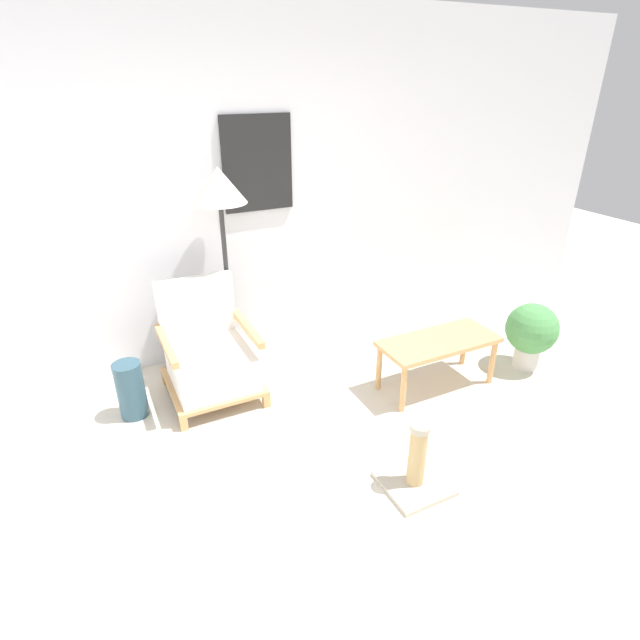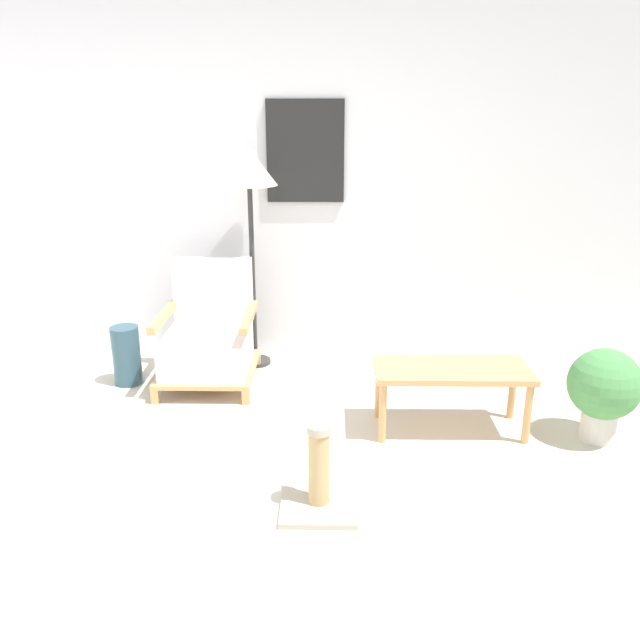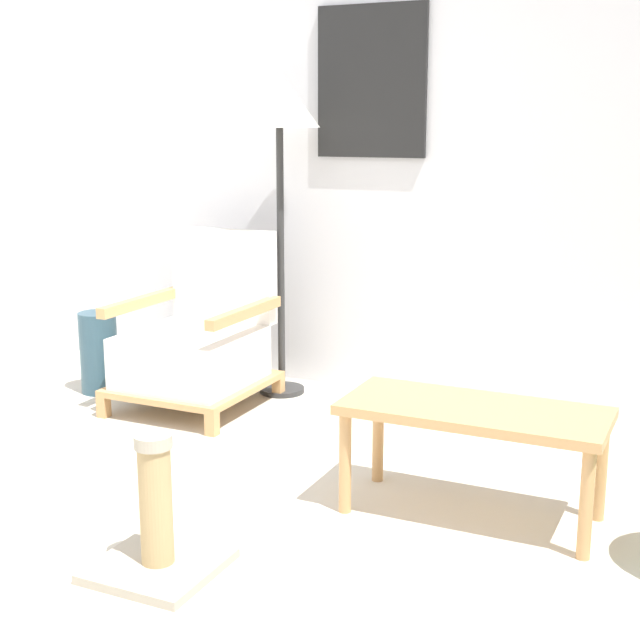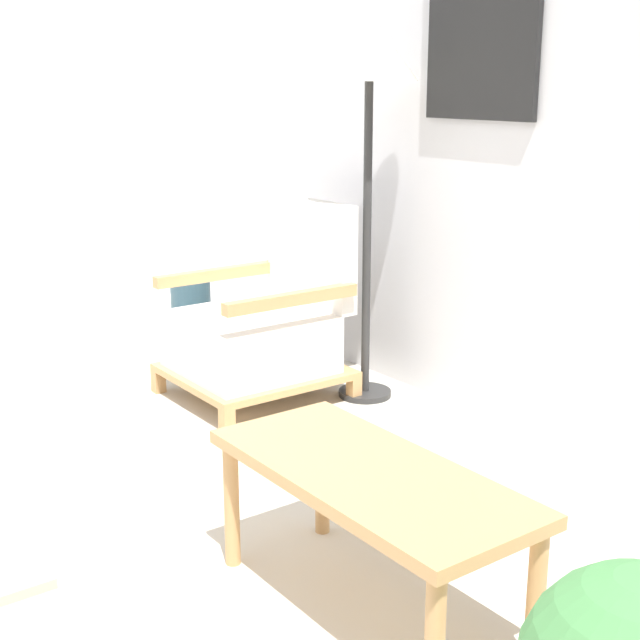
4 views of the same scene
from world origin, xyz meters
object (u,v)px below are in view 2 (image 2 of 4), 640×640
at_px(floor_lamp, 249,177).
at_px(scratching_post, 319,483).
at_px(potted_plant, 604,388).
at_px(armchair, 209,341).
at_px(vase, 127,355).
at_px(coffee_table, 452,376).

bearing_deg(floor_lamp, scratching_post, -74.15).
height_order(floor_lamp, potted_plant, floor_lamp).
bearing_deg(scratching_post, armchair, 118.43).
relative_size(armchair, floor_lamp, 0.53).
distance_m(armchair, vase, 0.58).
distance_m(coffee_table, potted_plant, 0.85).
height_order(coffee_table, scratching_post, scratching_post).
bearing_deg(scratching_post, floor_lamp, 105.85).
bearing_deg(coffee_table, scratching_post, -133.86).
bearing_deg(coffee_table, floor_lamp, 141.26).
height_order(armchair, scratching_post, armchair).
height_order(floor_lamp, coffee_table, floor_lamp).
bearing_deg(armchair, scratching_post, -61.57).
bearing_deg(potted_plant, coffee_table, 172.69).
bearing_deg(floor_lamp, armchair, -128.32).
height_order(potted_plant, scratching_post, potted_plant).
xyz_separation_m(armchair, coffee_table, (1.56, -0.68, 0.04)).
height_order(coffee_table, vase, vase).
height_order(floor_lamp, scratching_post, floor_lamp).
bearing_deg(coffee_table, vase, 163.31).
bearing_deg(vase, armchair, 3.64).
xyz_separation_m(floor_lamp, coffee_table, (1.28, -1.03, -1.04)).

